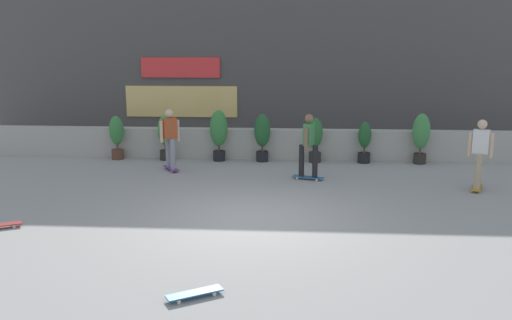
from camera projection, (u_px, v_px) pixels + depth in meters
ground_plane at (251, 220)px, 10.99m from camera, size 48.00×48.00×0.00m
planter_wall at (266, 144)px, 16.75m from camera, size 18.00×0.40×0.90m
building_backdrop at (272, 48)px, 20.07m from camera, size 20.00×2.08×6.50m
potted_plant_0 at (117, 135)px, 16.56m from camera, size 0.43×0.43×1.32m
potted_plant_1 at (165, 135)px, 16.45m from camera, size 0.44×0.44×1.35m
potted_plant_2 at (219, 131)px, 16.31m from camera, size 0.52×0.52×1.52m
potted_plant_3 at (262, 134)px, 16.24m from camera, size 0.47×0.47×1.41m
potted_plant_4 at (315, 138)px, 16.15m from camera, size 0.42×0.42×1.31m
potted_plant_5 at (365, 141)px, 16.07m from camera, size 0.37×0.37×1.21m
potted_plant_6 at (421, 135)px, 15.92m from camera, size 0.50×0.50×1.47m
skater_far_right at (170, 137)px, 15.06m from camera, size 0.60×0.78×1.70m
skater_mid_plaza at (480, 151)px, 13.03m from camera, size 0.53×0.82×1.70m
skater_far_left at (309, 144)px, 14.03m from camera, size 0.82×0.54×1.70m
skateboard_aside at (195, 293)px, 7.63m from camera, size 0.79×0.59×0.08m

